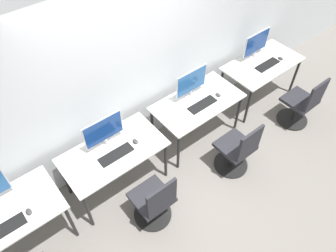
{
  "coord_description": "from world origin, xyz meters",
  "views": [
    {
      "loc": [
        -1.68,
        -1.96,
        3.87
      ],
      "look_at": [
        0.0,
        0.14,
        0.87
      ],
      "focal_mm": 35.0,
      "sensor_mm": 36.0,
      "label": 1
    }
  ],
  "objects_px": {
    "keyboard_far_left": "(4,229)",
    "keyboard_far_right": "(267,65)",
    "office_chair_left": "(154,203)",
    "monitor_left": "(104,131)",
    "office_chair_far_right": "(301,105)",
    "keyboard_right": "(202,105)",
    "keyboard_left": "(116,155)",
    "mouse_left": "(135,141)",
    "monitor_far_right": "(256,44)",
    "mouse_far_left": "(29,212)",
    "office_chair_right": "(237,151)",
    "mouse_far_right": "(281,58)",
    "monitor_right": "(191,83)",
    "mouse_right": "(218,95)"
  },
  "relations": [
    {
      "from": "monitor_left",
      "to": "mouse_left",
      "type": "distance_m",
      "value": 0.42
    },
    {
      "from": "monitor_right",
      "to": "mouse_far_right",
      "type": "bearing_deg",
      "value": -8.75
    },
    {
      "from": "office_chair_left",
      "to": "mouse_far_right",
      "type": "relative_size",
      "value": 10.02
    },
    {
      "from": "mouse_far_left",
      "to": "mouse_left",
      "type": "distance_m",
      "value": 1.41
    },
    {
      "from": "monitor_right",
      "to": "monitor_far_right",
      "type": "xyz_separation_m",
      "value": [
        1.38,
        0.05,
        0.0
      ]
    },
    {
      "from": "keyboard_left",
      "to": "office_chair_left",
      "type": "xyz_separation_m",
      "value": [
        0.08,
        -0.63,
        -0.36
      ]
    },
    {
      "from": "mouse_left",
      "to": "mouse_far_right",
      "type": "distance_m",
      "value": 2.76
    },
    {
      "from": "mouse_far_left",
      "to": "mouse_far_right",
      "type": "distance_m",
      "value": 4.17
    },
    {
      "from": "keyboard_left",
      "to": "keyboard_right",
      "type": "bearing_deg",
      "value": -0.82
    },
    {
      "from": "office_chair_left",
      "to": "keyboard_right",
      "type": "distance_m",
      "value": 1.49
    },
    {
      "from": "keyboard_far_right",
      "to": "office_chair_far_right",
      "type": "height_order",
      "value": "office_chair_far_right"
    },
    {
      "from": "office_chair_left",
      "to": "office_chair_right",
      "type": "xyz_separation_m",
      "value": [
        1.33,
        -0.08,
        0.0
      ]
    },
    {
      "from": "office_chair_right",
      "to": "keyboard_far_right",
      "type": "distance_m",
      "value": 1.57
    },
    {
      "from": "monitor_far_right",
      "to": "keyboard_left",
      "type": "bearing_deg",
      "value": -174.25
    },
    {
      "from": "monitor_left",
      "to": "office_chair_far_right",
      "type": "bearing_deg",
      "value": -18.43
    },
    {
      "from": "mouse_left",
      "to": "office_chair_right",
      "type": "relative_size",
      "value": 0.1
    },
    {
      "from": "keyboard_far_left",
      "to": "monitor_right",
      "type": "height_order",
      "value": "monitor_right"
    },
    {
      "from": "office_chair_left",
      "to": "monitor_right",
      "type": "relative_size",
      "value": 1.76
    },
    {
      "from": "keyboard_far_right",
      "to": "office_chair_right",
      "type": "bearing_deg",
      "value": -152.26
    },
    {
      "from": "office_chair_left",
      "to": "keyboard_far_left",
      "type": "bearing_deg",
      "value": 159.47
    },
    {
      "from": "office_chair_right",
      "to": "keyboard_right",
      "type": "bearing_deg",
      "value": 92.33
    },
    {
      "from": "keyboard_left",
      "to": "keyboard_right",
      "type": "height_order",
      "value": "same"
    },
    {
      "from": "office_chair_left",
      "to": "monitor_far_right",
      "type": "bearing_deg",
      "value": 18.76
    },
    {
      "from": "office_chair_far_right",
      "to": "monitor_far_right",
      "type": "bearing_deg",
      "value": 93.2
    },
    {
      "from": "monitor_far_right",
      "to": "mouse_left",
      "type": "bearing_deg",
      "value": -173.99
    },
    {
      "from": "keyboard_left",
      "to": "monitor_right",
      "type": "distance_m",
      "value": 1.42
    },
    {
      "from": "monitor_right",
      "to": "monitor_far_right",
      "type": "relative_size",
      "value": 1.0
    },
    {
      "from": "keyboard_far_left",
      "to": "monitor_left",
      "type": "xyz_separation_m",
      "value": [
        1.38,
        0.31,
        0.22
      ]
    },
    {
      "from": "monitor_left",
      "to": "office_chair_left",
      "type": "distance_m",
      "value": 1.04
    },
    {
      "from": "keyboard_far_left",
      "to": "keyboard_far_right",
      "type": "height_order",
      "value": "same"
    },
    {
      "from": "office_chair_left",
      "to": "keyboard_right",
      "type": "relative_size",
      "value": 2.08
    },
    {
      "from": "mouse_far_right",
      "to": "keyboard_far_right",
      "type": "bearing_deg",
      "value": 174.66
    },
    {
      "from": "keyboard_right",
      "to": "mouse_far_right",
      "type": "distance_m",
      "value": 1.67
    },
    {
      "from": "mouse_far_left",
      "to": "office_chair_right",
      "type": "bearing_deg",
      "value": -14.6
    },
    {
      "from": "monitor_left",
      "to": "keyboard_far_right",
      "type": "height_order",
      "value": "monitor_left"
    },
    {
      "from": "office_chair_left",
      "to": "mouse_right",
      "type": "relative_size",
      "value": 10.02
    },
    {
      "from": "keyboard_left",
      "to": "monitor_left",
      "type": "bearing_deg",
      "value": 90.0
    },
    {
      "from": "keyboard_left",
      "to": "office_chair_far_right",
      "type": "xyz_separation_m",
      "value": [
        2.82,
        -0.72,
        -0.36
      ]
    },
    {
      "from": "office_chair_right",
      "to": "mouse_far_right",
      "type": "bearing_deg",
      "value": 22.72
    },
    {
      "from": "monitor_left",
      "to": "keyboard_far_right",
      "type": "distance_m",
      "value": 2.79
    },
    {
      "from": "keyboard_left",
      "to": "mouse_right",
      "type": "height_order",
      "value": "mouse_right"
    },
    {
      "from": "keyboard_right",
      "to": "keyboard_far_right",
      "type": "bearing_deg",
      "value": 0.6
    },
    {
      "from": "keyboard_right",
      "to": "monitor_far_right",
      "type": "xyz_separation_m",
      "value": [
        1.38,
        0.3,
        0.22
      ]
    },
    {
      "from": "mouse_far_left",
      "to": "keyboard_right",
      "type": "distance_m",
      "value": 2.5
    },
    {
      "from": "monitor_right",
      "to": "mouse_far_right",
      "type": "relative_size",
      "value": 5.71
    },
    {
      "from": "monitor_right",
      "to": "office_chair_far_right",
      "type": "height_order",
      "value": "monitor_right"
    },
    {
      "from": "mouse_left",
      "to": "monitor_right",
      "type": "bearing_deg",
      "value": 10.74
    },
    {
      "from": "monitor_left",
      "to": "office_chair_left",
      "type": "xyz_separation_m",
      "value": [
        0.08,
        -0.85,
        -0.59
      ]
    },
    {
      "from": "monitor_right",
      "to": "monitor_far_right",
      "type": "height_order",
      "value": "same"
    },
    {
      "from": "keyboard_right",
      "to": "mouse_far_left",
      "type": "bearing_deg",
      "value": -179.07
    }
  ]
}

